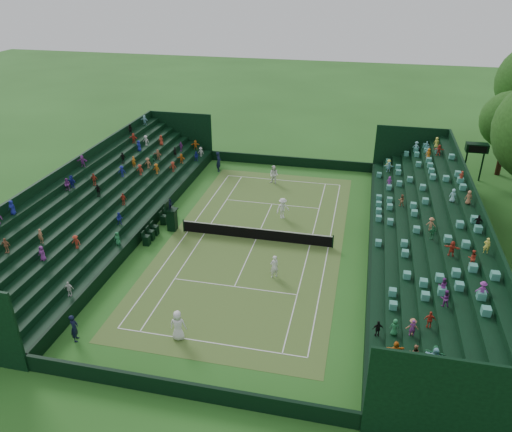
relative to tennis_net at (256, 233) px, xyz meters
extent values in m
plane|color=#24551B|center=(0.00, 0.00, -0.53)|extent=(160.00, 160.00, 0.00)
cube|color=#347E2A|center=(0.00, 0.00, -0.52)|extent=(12.97, 26.77, 0.01)
cube|color=black|center=(0.00, 15.88, -0.03)|extent=(17.17, 0.20, 1.00)
cube|color=black|center=(0.00, -15.88, -0.03)|extent=(17.17, 0.20, 1.00)
cube|color=black|center=(8.48, 0.00, -0.03)|extent=(0.20, 31.77, 1.00)
cube|color=black|center=(-8.48, 0.00, -0.03)|extent=(0.20, 31.77, 1.00)
cube|color=black|center=(8.98, 0.00, -0.03)|extent=(0.80, 32.00, 1.00)
cube|color=black|center=(9.79, 0.00, 0.20)|extent=(0.80, 32.00, 1.45)
cube|color=black|center=(10.58, 0.00, 0.42)|extent=(0.80, 32.00, 1.90)
cube|color=black|center=(11.38, 0.00, 0.65)|extent=(0.80, 32.00, 2.35)
cube|color=black|center=(12.18, 0.00, 0.87)|extent=(0.80, 32.00, 2.80)
cube|color=black|center=(12.98, 0.00, 1.10)|extent=(0.80, 32.00, 3.25)
cube|color=black|center=(13.79, 0.00, 1.32)|extent=(0.80, 32.00, 3.70)
cube|color=black|center=(14.59, 0.00, 1.55)|extent=(0.80, 32.00, 4.15)
cube|color=black|center=(15.08, 0.00, 1.92)|extent=(0.20, 32.00, 4.90)
cube|color=black|center=(-8.98, 0.00, -0.03)|extent=(0.80, 32.00, 1.00)
cube|color=black|center=(-9.79, 0.00, 0.20)|extent=(0.80, 32.00, 1.45)
cube|color=black|center=(-10.58, 0.00, 0.42)|extent=(0.80, 32.00, 1.90)
cube|color=black|center=(-11.38, 0.00, 0.65)|extent=(0.80, 32.00, 2.35)
cube|color=black|center=(-12.18, 0.00, 0.87)|extent=(0.80, 32.00, 2.80)
cube|color=black|center=(-12.98, 0.00, 1.10)|extent=(0.80, 32.00, 3.25)
cube|color=black|center=(-13.79, 0.00, 1.32)|extent=(0.80, 32.00, 3.70)
cube|color=black|center=(-14.59, 0.00, 1.55)|extent=(0.80, 32.00, 4.15)
cube|color=black|center=(-15.08, 0.00, 1.92)|extent=(0.20, 32.00, 4.90)
cylinder|color=black|center=(-5.79, 0.00, 0.00)|extent=(0.10, 0.10, 1.06)
cylinder|color=black|center=(5.79, 0.00, 0.00)|extent=(0.10, 0.10, 1.06)
cube|color=black|center=(0.00, 0.00, -0.07)|extent=(11.57, 0.02, 0.86)
cube|color=white|center=(0.00, 0.00, 0.40)|extent=(11.57, 0.04, 0.07)
cylinder|color=black|center=(17.00, 16.00, 0.97)|extent=(0.16, 0.16, 3.00)
cylinder|color=black|center=(18.50, 16.00, 0.97)|extent=(0.16, 0.16, 3.00)
cube|color=black|center=(17.75, 16.00, 2.77)|extent=(2.00, 1.00, 0.80)
cylinder|color=black|center=(20.57, 18.09, 0.96)|extent=(0.50, 0.50, 2.98)
sphere|color=#1C4012|center=(20.57, 18.09, 5.01)|extent=(5.45, 5.45, 5.45)
cube|color=black|center=(-6.74, 0.08, 0.32)|extent=(0.66, 0.66, 1.70)
cube|color=black|center=(-6.74, 0.08, 1.22)|extent=(0.85, 0.85, 0.09)
cube|color=black|center=(-7.07, 0.08, 1.55)|extent=(0.08, 0.85, 0.66)
imported|color=black|center=(-6.74, 0.08, 1.70)|extent=(0.45, 0.51, 0.88)
cube|color=black|center=(-7.77, -2.58, -0.15)|extent=(0.47, 0.47, 0.76)
cube|color=black|center=(-8.00, -2.58, 0.33)|extent=(0.06, 0.47, 0.47)
cube|color=black|center=(-7.77, -1.78, -0.15)|extent=(0.47, 0.47, 0.76)
cube|color=black|center=(-8.00, -1.78, 0.33)|extent=(0.06, 0.47, 0.47)
cube|color=black|center=(-7.77, -0.98, -0.15)|extent=(0.47, 0.47, 0.76)
cube|color=black|center=(-8.00, -0.98, 0.33)|extent=(0.06, 0.47, 0.47)
cube|color=black|center=(-7.77, 0.82, -0.15)|extent=(0.47, 0.47, 0.76)
cube|color=black|center=(-8.00, 0.82, 0.33)|extent=(0.06, 0.47, 0.47)
cube|color=black|center=(-7.77, 1.62, -0.15)|extent=(0.47, 0.47, 0.76)
cube|color=black|center=(-8.00, 1.62, 0.33)|extent=(0.06, 0.47, 0.47)
cube|color=black|center=(-7.77, 2.42, -0.15)|extent=(0.47, 0.47, 0.76)
cube|color=black|center=(-8.00, 2.42, 0.33)|extent=(0.06, 0.47, 0.47)
imported|color=white|center=(-1.74, -11.92, 0.40)|extent=(0.96, 0.69, 1.85)
imported|color=white|center=(2.30, -4.71, 0.30)|extent=(0.72, 0.69, 1.66)
imported|color=white|center=(-0.72, 10.94, 0.38)|extent=(1.05, 0.93, 1.80)
imported|color=white|center=(1.35, 3.99, 0.37)|extent=(1.31, 1.24, 1.78)
imported|color=black|center=(-6.75, 12.90, 0.48)|extent=(0.57, 0.79, 2.01)
imported|color=black|center=(-7.27, -13.29, 0.32)|extent=(0.58, 0.71, 1.68)
camera|label=1|loc=(7.25, -32.25, 18.19)|focal=35.00mm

